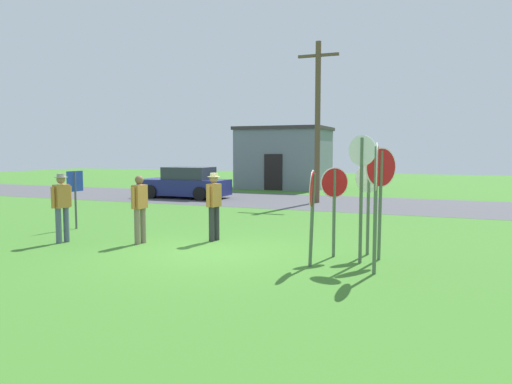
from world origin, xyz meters
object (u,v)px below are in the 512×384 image
at_px(stop_sign_leaning_right, 361,179).
at_px(stop_sign_far_back, 334,197).
at_px(stop_sign_rear_left, 381,183).
at_px(utility_pole, 318,119).
at_px(person_holding_notes, 214,203).
at_px(stop_sign_rear_right, 368,193).
at_px(person_near_signs, 140,205).
at_px(parked_car_on_street, 186,184).
at_px(person_in_blue, 62,204).
at_px(info_panel_leftmost, 75,189).
at_px(stop_sign_leaning_left, 312,201).
at_px(stop_sign_nearest, 376,183).

xyz_separation_m(stop_sign_leaning_right, stop_sign_far_back, (-0.63, 0.36, -0.42)).
bearing_deg(stop_sign_far_back, stop_sign_rear_left, 3.12).
height_order(utility_pole, person_holding_notes, utility_pole).
height_order(utility_pole, stop_sign_rear_right, utility_pole).
relative_size(stop_sign_leaning_right, stop_sign_far_back, 1.34).
bearing_deg(person_near_signs, parked_car_on_street, 114.68).
bearing_deg(person_in_blue, info_panel_leftmost, 124.05).
bearing_deg(stop_sign_leaning_left, stop_sign_rear_left, 42.79).
bearing_deg(stop_sign_nearest, stop_sign_leaning_left, 174.17).
bearing_deg(person_holding_notes, stop_sign_nearest, -23.41).
xyz_separation_m(stop_sign_rear_right, stop_sign_rear_left, (0.31, -0.43, 0.27)).
height_order(utility_pole, stop_sign_rear_left, utility_pole).
relative_size(person_holding_notes, info_panel_leftmost, 1.02).
xyz_separation_m(stop_sign_far_back, person_near_signs, (-4.78, -0.32, -0.35)).
relative_size(stop_sign_far_back, stop_sign_nearest, 0.79).
bearing_deg(stop_sign_rear_right, parked_car_on_street, 136.59).
bearing_deg(person_near_signs, stop_sign_leaning_left, -8.84).
xyz_separation_m(stop_sign_leaning_right, stop_sign_nearest, (0.40, -0.80, -0.02)).
bearing_deg(utility_pole, stop_sign_rear_left, -68.63).
height_order(stop_sign_rear_right, person_in_blue, stop_sign_rear_right).
bearing_deg(person_in_blue, parked_car_on_street, 104.83).
bearing_deg(stop_sign_nearest, person_near_signs, 171.80).
relative_size(person_holding_notes, person_in_blue, 1.00).
relative_size(parked_car_on_street, stop_sign_nearest, 1.76).
distance_m(stop_sign_rear_right, info_panel_leftmost, 8.54).
distance_m(stop_sign_far_back, stop_sign_rear_left, 1.02).
height_order(parked_car_on_street, stop_sign_rear_left, stop_sign_rear_left).
bearing_deg(stop_sign_rear_left, stop_sign_leaning_left, -137.21).
bearing_deg(person_near_signs, stop_sign_nearest, -8.20).
relative_size(parked_car_on_street, person_in_blue, 2.48).
bearing_deg(stop_sign_leaning_left, stop_sign_leaning_right, 38.61).
bearing_deg(parked_car_on_street, stop_sign_rear_left, -43.78).
xyz_separation_m(utility_pole, stop_sign_leaning_left, (2.91, -11.50, -2.37)).
xyz_separation_m(utility_pole, stop_sign_leaning_right, (3.75, -10.83, -1.95)).
xyz_separation_m(parked_car_on_street, person_near_signs, (4.83, -10.50, 0.26)).
xyz_separation_m(stop_sign_rear_right, info_panel_leftmost, (-8.53, 0.38, -0.19)).
height_order(stop_sign_rear_right, stop_sign_nearest, stop_sign_nearest).
distance_m(person_near_signs, person_holding_notes, 1.84).
xyz_separation_m(stop_sign_far_back, stop_sign_rear_left, (0.96, 0.05, 0.33)).
bearing_deg(person_near_signs, stop_sign_rear_right, 8.38).
xyz_separation_m(stop_sign_leaning_right, info_panel_leftmost, (-8.51, 1.22, -0.55)).
height_order(parked_car_on_street, person_near_signs, person_near_signs).
relative_size(stop_sign_rear_left, person_in_blue, 1.37).
bearing_deg(person_in_blue, stop_sign_rear_right, 11.01).
distance_m(stop_sign_rear_left, person_near_signs, 5.80).
bearing_deg(stop_sign_leaning_right, utility_pole, 109.09).
bearing_deg(person_in_blue, person_holding_notes, 25.64).
relative_size(stop_sign_leaning_left, stop_sign_nearest, 0.78).
distance_m(stop_sign_far_back, person_near_signs, 4.81).
relative_size(stop_sign_leaning_right, info_panel_leftmost, 1.53).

